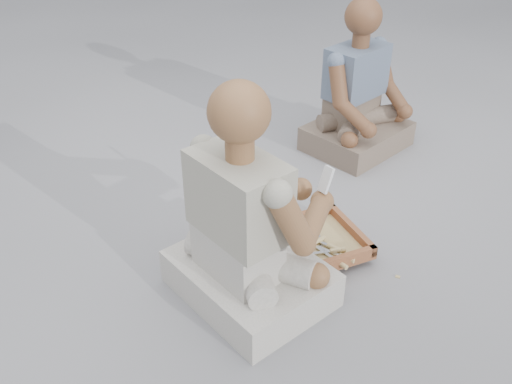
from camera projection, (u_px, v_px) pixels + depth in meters
name	position (u px, v px, depth m)	size (l,w,h in m)	color
ground	(279.00, 259.00, 2.58)	(60.00, 60.00, 0.00)	#9C9BA0
carved_panel	(259.00, 249.00, 2.61)	(0.57, 0.38, 0.04)	#AC8D42
tool_tray	(308.00, 244.00, 2.58)	(0.50, 0.41, 0.06)	brown
chisel_0	(330.00, 246.00, 2.54)	(0.13, 0.20, 0.02)	silver
chisel_1	(337.00, 261.00, 2.46)	(0.08, 0.22, 0.02)	silver
chisel_2	(333.00, 251.00, 2.52)	(0.22, 0.06, 0.02)	silver
chisel_3	(343.00, 256.00, 2.49)	(0.14, 0.19, 0.02)	silver
chisel_4	(315.00, 242.00, 2.56)	(0.21, 0.08, 0.02)	silver
chisel_5	(311.00, 261.00, 2.45)	(0.09, 0.21, 0.02)	silver
chisel_6	(316.00, 225.00, 2.69)	(0.08, 0.22, 0.02)	silver
chisel_7	(305.00, 234.00, 2.62)	(0.22, 0.02, 0.02)	silver
wood_chip_0	(346.00, 252.00, 2.62)	(0.02, 0.01, 0.00)	tan
wood_chip_1	(218.00, 238.00, 2.71)	(0.02, 0.01, 0.00)	tan
wood_chip_2	(398.00, 277.00, 2.48)	(0.02, 0.01, 0.00)	tan
wood_chip_3	(262.00, 239.00, 2.71)	(0.02, 0.01, 0.00)	tan
wood_chip_4	(332.00, 243.00, 2.68)	(0.02, 0.01, 0.00)	tan
wood_chip_5	(274.00, 290.00, 2.41)	(0.02, 0.01, 0.00)	tan
wood_chip_6	(298.00, 268.00, 2.53)	(0.02, 0.01, 0.00)	tan
wood_chip_7	(300.00, 257.00, 2.60)	(0.02, 0.01, 0.00)	tan
wood_chip_8	(284.00, 306.00, 2.33)	(0.02, 0.01, 0.00)	tan
wood_chip_9	(264.00, 290.00, 2.41)	(0.02, 0.01, 0.00)	tan
craftsman	(249.00, 231.00, 2.22)	(0.72, 0.73, 0.95)	beige
companion	(358.00, 101.00, 3.33)	(0.70, 0.64, 0.89)	#736453
mobile_phone	(326.00, 179.00, 2.30)	(0.06, 0.06, 0.11)	white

